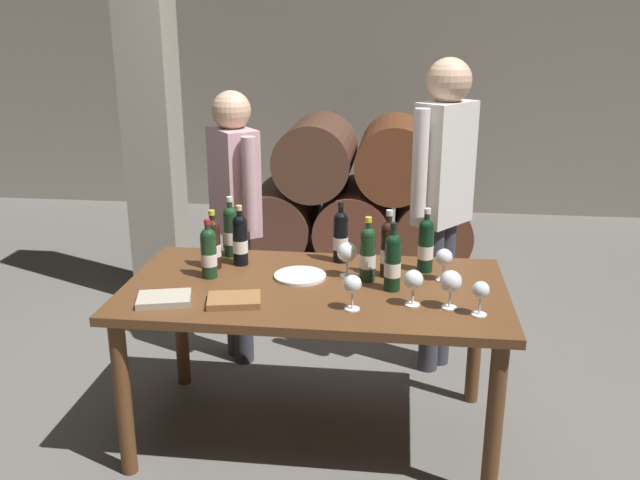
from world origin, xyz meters
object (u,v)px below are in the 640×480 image
object	(u,v)px
wine_bottle_1	(388,248)
leather_ledger	(164,299)
wine_glass_3	(413,281)
sommelier_presenting	(443,188)
wine_bottle_0	(209,252)
wine_glass_1	(347,253)
wine_glass_0	(444,258)
taster_seated_left	(235,205)
wine_bottle_2	(240,239)
wine_bottle_5	(393,261)
wine_bottle_3	(341,236)
serving_plate	(300,276)
dining_table	(315,304)
wine_bottle_8	(231,231)
wine_glass_2	(352,285)
wine_glass_5	(481,291)
tasting_notebook	(234,300)
wine_bottle_6	(368,253)
wine_bottle_4	(213,243)
wine_glass_4	(451,282)
wine_bottle_7	(426,244)

from	to	relation	value
wine_bottle_1	leather_ledger	world-z (taller)	wine_bottle_1
wine_glass_3	sommelier_presenting	xyz separation A→B (m)	(0.16, 0.92, 0.17)
wine_bottle_0	wine_glass_1	bearing A→B (deg)	7.73
wine_glass_0	taster_seated_left	distance (m)	1.25
wine_glass_3	wine_glass_1	bearing A→B (deg)	134.87
wine_bottle_2	wine_bottle_5	xyz separation A→B (m)	(0.73, -0.24, 0.00)
wine_bottle_3	serving_plate	distance (m)	0.32
wine_bottle_5	taster_seated_left	size ratio (longest dim) A/B	0.20
wine_bottle_1	serving_plate	world-z (taller)	wine_bottle_1
dining_table	wine_glass_0	world-z (taller)	wine_glass_0
wine_bottle_8	wine_glass_3	xyz separation A→B (m)	(0.90, -0.52, -0.02)
dining_table	taster_seated_left	size ratio (longest dim) A/B	1.10
wine_bottle_2	wine_glass_2	world-z (taller)	wine_bottle_2
dining_table	wine_glass_5	distance (m)	0.76
tasting_notebook	leather_ledger	bearing A→B (deg)	172.43
wine_bottle_3	serving_plate	xyz separation A→B (m)	(-0.17, -0.24, -0.12)
wine_bottle_6	sommelier_presenting	size ratio (longest dim) A/B	0.17
wine_bottle_6	wine_glass_1	xyz separation A→B (m)	(-0.10, 0.04, -0.01)
wine_bottle_0	wine_bottle_4	bearing A→B (deg)	96.35
wine_bottle_1	wine_bottle_6	xyz separation A→B (m)	(-0.09, -0.07, -0.01)
wine_bottle_0	wine_bottle_1	xyz separation A→B (m)	(0.81, 0.11, 0.01)
dining_table	wine_glass_4	xyz separation A→B (m)	(0.58, -0.18, 0.21)
wine_bottle_5	taster_seated_left	world-z (taller)	taster_seated_left
wine_glass_0	taster_seated_left	size ratio (longest dim) A/B	0.10
wine_bottle_7	wine_glass_3	world-z (taller)	wine_bottle_7
dining_table	serving_plate	distance (m)	0.16
dining_table	wine_glass_2	size ratio (longest dim) A/B	11.33
taster_seated_left	wine_glass_3	bearing A→B (deg)	-42.64
wine_glass_4	taster_seated_left	xyz separation A→B (m)	(-1.11, 0.90, 0.05)
wine_bottle_2	serving_plate	world-z (taller)	wine_bottle_2
wine_glass_1	sommelier_presenting	world-z (taller)	sommelier_presenting
wine_bottle_5	leather_ledger	xyz separation A→B (m)	(-0.95, -0.25, -0.12)
leather_ledger	wine_bottle_8	bearing A→B (deg)	62.63
wine_bottle_7	wine_glass_3	xyz separation A→B (m)	(-0.06, -0.41, -0.02)
wine_glass_2	wine_glass_3	distance (m)	0.26
wine_bottle_2	wine_bottle_0	bearing A→B (deg)	-119.00
wine_glass_0	wine_glass_2	size ratio (longest dim) A/B	1.01
wine_glass_4	wine_glass_1	bearing A→B (deg)	145.22
wine_bottle_2	leather_ledger	bearing A→B (deg)	-113.47
wine_bottle_1	wine_bottle_6	distance (m)	0.11
wine_glass_0	wine_glass_4	size ratio (longest dim) A/B	0.92
dining_table	wine_bottle_4	world-z (taller)	wine_bottle_4
wine_bottle_4	wine_bottle_8	distance (m)	0.19
wine_bottle_6	wine_glass_3	xyz separation A→B (m)	(0.20, -0.26, -0.02)
wine_bottle_0	wine_bottle_5	distance (m)	0.84
wine_bottle_0	tasting_notebook	world-z (taller)	wine_bottle_0
wine_glass_2	leather_ledger	xyz separation A→B (m)	(-0.79, -0.02, -0.09)
wine_bottle_0	serving_plate	distance (m)	0.43
wine_bottle_1	wine_bottle_8	size ratio (longest dim) A/B	1.04
wine_bottle_6	taster_seated_left	bearing A→B (deg)	140.70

